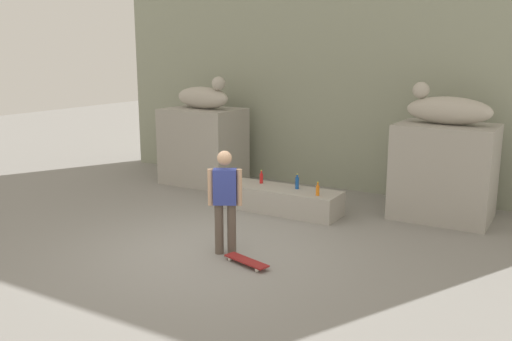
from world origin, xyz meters
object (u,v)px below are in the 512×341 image
(skater, at_px, (225,198))
(bottle_red, at_px, (261,178))
(statue_reclining_left, at_px, (204,97))
(statue_reclining_right, at_px, (447,109))
(skateboard, at_px, (246,261))
(bottle_blue, at_px, (297,183))
(bottle_orange, at_px, (318,190))

(skater, bearing_deg, bottle_red, 79.29)
(skater, bearing_deg, statue_reclining_left, 100.52)
(statue_reclining_left, distance_m, skater, 5.01)
(statue_reclining_right, distance_m, skateboard, 4.90)
(skateboard, height_order, bottle_blue, bottle_blue)
(bottle_red, bearing_deg, bottle_blue, -3.24)
(statue_reclining_right, xyz_separation_m, skateboard, (-1.95, -4.00, -2.04))
(statue_reclining_left, height_order, bottle_blue, statue_reclining_left)
(statue_reclining_right, height_order, skater, statue_reclining_right)
(bottle_red, bearing_deg, statue_reclining_left, 154.26)
(statue_reclining_right, bearing_deg, statue_reclining_left, 6.25)
(statue_reclining_left, height_order, skateboard, statue_reclining_left)
(skater, distance_m, bottle_orange, 2.45)
(skater, distance_m, bottle_red, 2.84)
(skater, bearing_deg, bottle_orange, 48.44)
(statue_reclining_left, bearing_deg, skater, -39.88)
(skater, bearing_deg, skateboard, -53.89)
(statue_reclining_right, relative_size, skateboard, 2.00)
(bottle_red, height_order, bottle_orange, bottle_red)
(bottle_orange, bearing_deg, skater, -102.38)
(statue_reclining_left, relative_size, skateboard, 2.03)
(skater, xyz_separation_m, bottle_red, (-0.89, 2.68, -0.33))
(skateboard, bearing_deg, statue_reclining_left, 147.95)
(skateboard, height_order, bottle_orange, bottle_orange)
(bottle_blue, xyz_separation_m, bottle_orange, (0.56, -0.26, -0.02))
(skateboard, relative_size, bottle_red, 3.00)
(statue_reclining_left, bearing_deg, bottle_orange, -10.33)
(statue_reclining_left, xyz_separation_m, bottle_orange, (3.63, -1.37, -1.51))
(skateboard, relative_size, bottle_orange, 3.11)
(statue_reclining_left, height_order, bottle_orange, statue_reclining_left)
(statue_reclining_right, bearing_deg, bottle_orange, 41.25)
(bottle_orange, bearing_deg, statue_reclining_right, 35.11)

